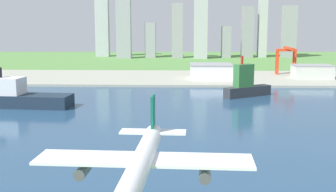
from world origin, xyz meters
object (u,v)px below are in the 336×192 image
cargo_ship (15,96)px  container_barge (246,85)px  port_crane_red (287,54)px  warehouse_annex (312,71)px  airplane_landing (143,160)px  warehouse_main (211,71)px

cargo_ship → container_barge: (183.64, 53.08, 2.14)m
port_crane_red → warehouse_annex: 45.89m
airplane_landing → warehouse_annex: 446.57m
warehouse_main → cargo_ship: bearing=-134.7°
container_barge → warehouse_main: size_ratio=0.95×
container_barge → port_crane_red: bearing=65.6°
airplane_landing → container_barge: airplane_landing is taller
port_crane_red → container_barge: bearing=-114.4°
airplane_landing → warehouse_main: airplane_landing is taller
cargo_ship → container_barge: size_ratio=1.83×
airplane_landing → warehouse_annex: (151.42, 419.11, -29.07)m
warehouse_annex → port_crane_red: bearing=119.2°
warehouse_annex → cargo_ship: bearing=-148.3°
container_barge → warehouse_annex: bearing=52.1°
cargo_ship → port_crane_red: bearing=39.2°
container_barge → warehouse_main: (-24.03, 108.24, 0.33)m
port_crane_red → warehouse_main: size_ratio=0.96×
airplane_landing → container_barge: 310.19m
cargo_ship → warehouse_main: size_ratio=1.73×
airplane_landing → warehouse_annex: airplane_landing is taller
container_barge → warehouse_annex: (90.57, 116.32, -0.29)m
container_barge → port_crane_red: size_ratio=0.98×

